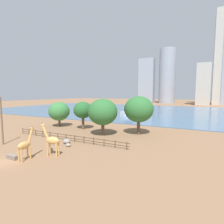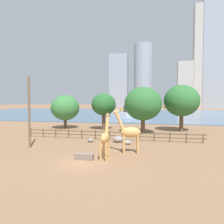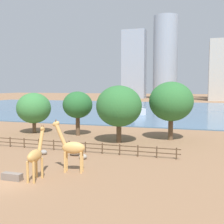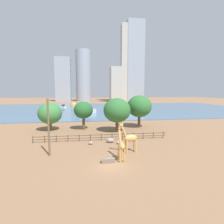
{
  "view_description": "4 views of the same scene",
  "coord_description": "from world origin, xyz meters",
  "px_view_note": "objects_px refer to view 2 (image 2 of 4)",
  "views": [
    {
      "loc": [
        22.87,
        -13.76,
        9.11
      ],
      "look_at": [
        -2.83,
        37.12,
        3.13
      ],
      "focal_mm": 28.0,
      "sensor_mm": 36.0,
      "label": 1
    },
    {
      "loc": [
        6.84,
        -18.71,
        5.7
      ],
      "look_at": [
        -3.14,
        27.04,
        3.23
      ],
      "focal_mm": 35.0,
      "sensor_mm": 36.0,
      "label": 2
    },
    {
      "loc": [
        14.78,
        -18.54,
        7.91
      ],
      "look_at": [
        -1.43,
        33.35,
        2.91
      ],
      "focal_mm": 45.0,
      "sensor_mm": 36.0,
      "label": 3
    },
    {
      "loc": [
        -2.8,
        -21.37,
        9.45
      ],
      "look_at": [
        3.92,
        26.33,
        3.92
      ],
      "focal_mm": 28.0,
      "sensor_mm": 36.0,
      "label": 4
    }
  ],
  "objects_px": {
    "boulder_by_pole": "(127,142)",
    "boat_ferry": "(130,113)",
    "boulder_near_fence": "(118,139)",
    "boat_tug": "(109,110)",
    "utility_pole": "(29,112)",
    "tree_left_small": "(182,101)",
    "giraffe_tall": "(129,132)",
    "tree_left_large": "(104,105)",
    "boulder_small": "(91,140)",
    "boat_sailboat": "(124,109)",
    "giraffe_companion": "(105,137)",
    "tree_right_tall": "(65,108)",
    "tree_center_broad": "(143,104)",
    "feeding_trough": "(84,157)"
  },
  "relations": [
    {
      "from": "utility_pole",
      "to": "boulder_near_fence",
      "type": "bearing_deg",
      "value": 29.44
    },
    {
      "from": "giraffe_tall",
      "to": "tree_left_large",
      "type": "xyz_separation_m",
      "value": [
        -7.49,
        17.97,
        2.61
      ]
    },
    {
      "from": "giraffe_tall",
      "to": "boulder_small",
      "type": "xyz_separation_m",
      "value": [
        -5.99,
        5.04,
        -2.02
      ]
    },
    {
      "from": "giraffe_tall",
      "to": "tree_right_tall",
      "type": "xyz_separation_m",
      "value": [
        -15.58,
        17.99,
        1.93
      ]
    },
    {
      "from": "tree_left_small",
      "to": "boat_ferry",
      "type": "height_order",
      "value": "tree_left_small"
    },
    {
      "from": "tree_right_tall",
      "to": "boat_sailboat",
      "type": "height_order",
      "value": "tree_right_tall"
    },
    {
      "from": "utility_pole",
      "to": "boat_ferry",
      "type": "relative_size",
      "value": 0.96
    },
    {
      "from": "giraffe_companion",
      "to": "boat_tug",
      "type": "bearing_deg",
      "value": 10.29
    },
    {
      "from": "utility_pole",
      "to": "boat_ferry",
      "type": "distance_m",
      "value": 48.87
    },
    {
      "from": "giraffe_tall",
      "to": "tree_left_small",
      "type": "bearing_deg",
      "value": -122.5
    },
    {
      "from": "tree_left_large",
      "to": "tree_right_tall",
      "type": "relative_size",
      "value": 1.04
    },
    {
      "from": "boulder_near_fence",
      "to": "boat_tug",
      "type": "distance_m",
      "value": 76.81
    },
    {
      "from": "boulder_small",
      "to": "boat_sailboat",
      "type": "distance_m",
      "value": 92.6
    },
    {
      "from": "tree_center_broad",
      "to": "boat_ferry",
      "type": "bearing_deg",
      "value": 101.06
    },
    {
      "from": "boulder_small",
      "to": "tree_left_large",
      "type": "bearing_deg",
      "value": 96.62
    },
    {
      "from": "tree_right_tall",
      "to": "boulder_by_pole",
      "type": "bearing_deg",
      "value": -42.43
    },
    {
      "from": "tree_right_tall",
      "to": "tree_left_small",
      "type": "bearing_deg",
      "value": 1.73
    },
    {
      "from": "boulder_by_pole",
      "to": "tree_right_tall",
      "type": "height_order",
      "value": "tree_right_tall"
    },
    {
      "from": "giraffe_companion",
      "to": "tree_center_broad",
      "type": "relative_size",
      "value": 0.57
    },
    {
      "from": "utility_pole",
      "to": "tree_left_small",
      "type": "xyz_separation_m",
      "value": [
        19.31,
        18.5,
        1.4
      ]
    },
    {
      "from": "boat_sailboat",
      "to": "boat_tug",
      "type": "distance_m",
      "value": 17.52
    },
    {
      "from": "boat_sailboat",
      "to": "utility_pole",
      "type": "bearing_deg",
      "value": 46.59
    },
    {
      "from": "feeding_trough",
      "to": "tree_right_tall",
      "type": "height_order",
      "value": "tree_right_tall"
    },
    {
      "from": "boat_ferry",
      "to": "boulder_small",
      "type": "bearing_deg",
      "value": -148.4
    },
    {
      "from": "feeding_trough",
      "to": "boulder_near_fence",
      "type": "bearing_deg",
      "value": 80.55
    },
    {
      "from": "utility_pole",
      "to": "boulder_small",
      "type": "xyz_separation_m",
      "value": [
        6.16,
        4.87,
        -3.99
      ]
    },
    {
      "from": "utility_pole",
      "to": "boulder_small",
      "type": "relative_size",
      "value": 11.02
    },
    {
      "from": "tree_center_broad",
      "to": "boat_sailboat",
      "type": "xyz_separation_m",
      "value": [
        -16.6,
        82.69,
        -4.27
      ]
    },
    {
      "from": "tree_right_tall",
      "to": "boat_ferry",
      "type": "bearing_deg",
      "value": 73.09
    },
    {
      "from": "feeding_trough",
      "to": "boat_ferry",
      "type": "distance_m",
      "value": 52.28
    },
    {
      "from": "giraffe_companion",
      "to": "tree_right_tall",
      "type": "relative_size",
      "value": 0.67
    },
    {
      "from": "tree_center_broad",
      "to": "tree_right_tall",
      "type": "height_order",
      "value": "tree_center_broad"
    },
    {
      "from": "boulder_small",
      "to": "boulder_by_pole",
      "type": "bearing_deg",
      "value": -5.94
    },
    {
      "from": "boulder_small",
      "to": "utility_pole",
      "type": "bearing_deg",
      "value": -141.69
    },
    {
      "from": "tree_center_broad",
      "to": "boat_tug",
      "type": "height_order",
      "value": "tree_center_broad"
    },
    {
      "from": "boat_tug",
      "to": "utility_pole",
      "type": "bearing_deg",
      "value": 135.37
    },
    {
      "from": "boulder_by_pole",
      "to": "boat_ferry",
      "type": "height_order",
      "value": "boat_ferry"
    },
    {
      "from": "boulder_by_pole",
      "to": "tree_center_broad",
      "type": "xyz_separation_m",
      "value": [
        1.25,
        9.88,
        4.85
      ]
    },
    {
      "from": "boulder_small",
      "to": "giraffe_tall",
      "type": "bearing_deg",
      "value": -40.08
    },
    {
      "from": "boulder_small",
      "to": "tree_left_small",
      "type": "xyz_separation_m",
      "value": [
        13.15,
        13.63,
        5.39
      ]
    },
    {
      "from": "giraffe_companion",
      "to": "boat_ferry",
      "type": "relative_size",
      "value": 0.51
    },
    {
      "from": "giraffe_companion",
      "to": "boat_sailboat",
      "type": "xyz_separation_m",
      "value": [
        -14.25,
        100.01,
        -1.26
      ]
    },
    {
      "from": "giraffe_companion",
      "to": "boulder_by_pole",
      "type": "bearing_deg",
      "value": -11.02
    },
    {
      "from": "boulder_near_fence",
      "to": "boat_sailboat",
      "type": "bearing_deg",
      "value": 98.64
    },
    {
      "from": "boulder_small",
      "to": "boat_tug",
      "type": "relative_size",
      "value": 0.18
    },
    {
      "from": "tree_left_large",
      "to": "boat_ferry",
      "type": "distance_m",
      "value": 30.86
    },
    {
      "from": "boulder_small",
      "to": "tree_left_small",
      "type": "height_order",
      "value": "tree_left_small"
    },
    {
      "from": "boulder_near_fence",
      "to": "boulder_by_pole",
      "type": "relative_size",
      "value": 1.55
    },
    {
      "from": "boulder_near_fence",
      "to": "boulder_by_pole",
      "type": "distance_m",
      "value": 1.92
    },
    {
      "from": "tree_left_large",
      "to": "tree_left_small",
      "type": "bearing_deg",
      "value": 2.76
    }
  ]
}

